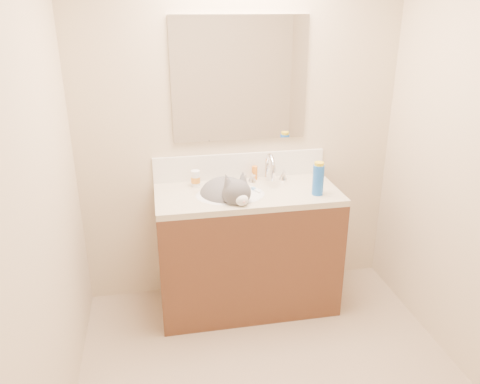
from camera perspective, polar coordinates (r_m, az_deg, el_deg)
name	(u,v)px	position (r m, az deg, el deg)	size (l,w,h in m)	color
room_shell	(296,136)	(1.96, 6.87, 6.79)	(2.24, 2.54, 2.52)	beige
vanity_cabinet	(247,252)	(3.25, 0.88, -7.33)	(1.20, 0.55, 0.82)	#522E1C
counter_slab	(248,194)	(3.06, 0.93, -0.28)	(1.20, 0.55, 0.04)	beige
basin	(230,204)	(3.03, -1.19, -1.52)	(0.45, 0.36, 0.14)	white
faucet	(269,171)	(3.19, 3.61, 2.63)	(0.28, 0.20, 0.21)	silver
cat	(228,196)	(3.01, -1.52, -0.51)	(0.46, 0.51, 0.35)	#4E4C4E
backsplash	(240,166)	(3.26, 0.00, 3.22)	(1.20, 0.02, 0.18)	white
mirror	(240,80)	(3.13, 0.00, 13.52)	(0.90, 0.02, 0.80)	white
pill_bottle	(196,178)	(3.14, -5.44, 1.66)	(0.06, 0.06, 0.11)	white
pill_label	(196,180)	(3.14, -5.44, 1.50)	(0.06, 0.06, 0.04)	orange
silver_jar	(243,178)	(3.21, 0.40, 1.71)	(0.05, 0.05, 0.05)	#B7B7BC
amber_bottle	(255,173)	(3.25, 1.79, 2.34)	(0.04, 0.04, 0.10)	orange
toothbrush	(254,189)	(3.08, 1.68, 0.35)	(0.01, 0.14, 0.01)	white
toothbrush_head	(254,189)	(3.08, 1.68, 0.41)	(0.02, 0.03, 0.02)	#71B2F0
spray_can	(318,180)	(3.01, 9.50, 1.45)	(0.07, 0.07, 0.20)	blue
spray_cap	(319,165)	(2.98, 9.62, 3.26)	(0.06, 0.06, 0.04)	yellow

